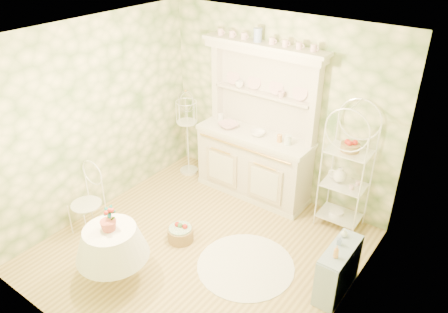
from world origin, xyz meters
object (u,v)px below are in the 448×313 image
Objects in this scene: side_shelf at (338,271)px; floor_basket at (181,233)px; kitchen_dresser at (255,125)px; birdcage_stand at (187,133)px; cafe_chair at (86,206)px; bakers_rack at (346,172)px; round_table at (113,256)px.

side_shelf is 2.05m from floor_basket.
side_shelf is (1.87, -1.14, -0.86)m from kitchen_dresser.
floor_basket is at bearing -53.15° from birdcage_stand.
side_shelf is 3.26m from cafe_chair.
kitchen_dresser is at bearing 5.28° from birdcage_stand.
bakers_rack is 2.61m from birdcage_stand.
bakers_rack is at bearing 118.59° from side_shelf.
kitchen_dresser reaches higher than bakers_rack.
birdcage_stand is 4.49× the size of floor_basket.
kitchen_dresser is 1.60× the size of birdcage_stand.
birdcage_stand reaches higher than side_shelf.
round_table is at bearing -99.36° from floor_basket.
birdcage_stand is at bearing 110.67° from round_table.
birdcage_stand is (-3.07, 1.03, 0.44)m from side_shelf.
round_table is 1.01m from cafe_chair.
round_table is (-0.30, -2.49, -0.81)m from kitchen_dresser.
birdcage_stand is (-0.90, 2.38, 0.38)m from round_table.
round_table is at bearing -141.23° from side_shelf.
kitchen_dresser reaches higher than side_shelf.
round_table reaches higher than floor_basket.
side_shelf is at bearing -18.55° from birdcage_stand.
kitchen_dresser is at bearing 179.50° from bakers_rack.
side_shelf reaches higher than floor_basket.
cafe_chair is at bearing -91.12° from birdcage_stand.
round_table is at bearing -125.77° from bakers_rack.
floor_basket is at bearing 80.64° from round_table.
floor_basket is (1.06, -1.41, -0.61)m from birdcage_stand.
bakers_rack reaches higher than birdcage_stand.
side_shelf is 2.56m from round_table.
birdcage_stand is at bearing 126.85° from floor_basket.
bakers_rack is 3.43m from cafe_chair.
floor_basket is (-1.54, -1.55, -0.75)m from bakers_rack.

